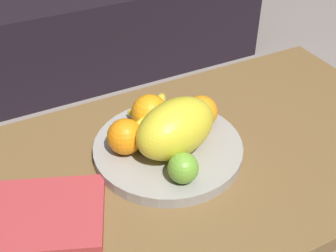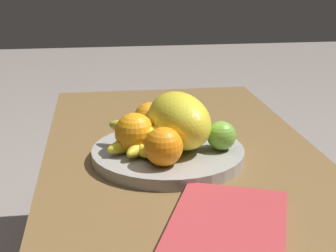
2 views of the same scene
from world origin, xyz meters
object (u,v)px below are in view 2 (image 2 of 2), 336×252
object	(u,v)px
orange_left	(150,118)
orange_right	(135,133)
coffee_table	(183,172)
banana_bunch	(140,138)
orange_front	(163,147)
magazine	(228,224)
fruit_bowl	(168,154)
apple_right	(221,136)
melon_large_front	(179,120)

from	to	relation	value
orange_left	orange_right	world-z (taller)	orange_right
coffee_table	banana_bunch	bearing A→B (deg)	110.21
orange_left	orange_right	distance (m)	0.12
orange_front	magazine	world-z (taller)	orange_front
fruit_bowl	orange_right	xyz separation A→B (m)	(-0.01, 0.07, 0.05)
coffee_table	orange_left	bearing A→B (deg)	45.67
coffee_table	orange_left	size ratio (longest dim) A/B	15.09
apple_right	banana_bunch	bearing A→B (deg)	83.16
fruit_bowl	orange_left	world-z (taller)	orange_left
orange_left	apple_right	distance (m)	0.18
apple_right	orange_left	bearing A→B (deg)	48.79
fruit_bowl	orange_left	size ratio (longest dim) A/B	4.35
melon_large_front	fruit_bowl	bearing A→B (deg)	103.10
coffee_table	magazine	distance (m)	0.34
orange_left	coffee_table	bearing A→B (deg)	-134.33
coffee_table	orange_right	distance (m)	0.16
orange_front	orange_right	xyz separation A→B (m)	(0.08, 0.05, 0.00)
melon_large_front	orange_left	xyz separation A→B (m)	(0.09, 0.05, -0.02)
orange_front	orange_left	world-z (taller)	orange_front
coffee_table	orange_front	world-z (taller)	orange_front
fruit_bowl	orange_front	bearing A→B (deg)	166.34
orange_front	banana_bunch	size ratio (longest dim) A/B	0.46
melon_large_front	banana_bunch	xyz separation A→B (m)	(-0.01, 0.08, -0.03)
coffee_table	apple_right	size ratio (longest dim) A/B	18.26
orange_left	orange_right	size ratio (longest dim) A/B	0.90
apple_right	magazine	world-z (taller)	apple_right
banana_bunch	magazine	bearing A→B (deg)	-159.38
coffee_table	magazine	bearing A→B (deg)	-177.41
orange_front	apple_right	size ratio (longest dim) A/B	1.24
orange_front	orange_right	distance (m)	0.09
melon_large_front	apple_right	distance (m)	0.09
orange_left	banana_bunch	xyz separation A→B (m)	(-0.10, 0.03, -0.01)
orange_front	orange_right	size ratio (longest dim) A/B	0.92
banana_bunch	fruit_bowl	bearing A→B (deg)	-87.44
melon_large_front	orange_left	bearing A→B (deg)	29.33
fruit_bowl	apple_right	size ratio (longest dim) A/B	5.26
orange_left	magazine	world-z (taller)	orange_left
melon_large_front	magazine	distance (m)	0.32
coffee_table	fruit_bowl	distance (m)	0.08
orange_right	magazine	size ratio (longest dim) A/B	0.33
banana_bunch	coffee_table	bearing A→B (deg)	-69.79
orange_left	apple_right	bearing A→B (deg)	-131.21
coffee_table	orange_right	xyz separation A→B (m)	(-0.04, 0.11, 0.11)
magazine	orange_front	bearing A→B (deg)	41.03
coffee_table	orange_front	size ratio (longest dim) A/B	14.68
coffee_table	orange_left	world-z (taller)	orange_left
coffee_table	melon_large_front	distance (m)	0.13
orange_front	banana_bunch	distance (m)	0.09
orange_left	magazine	xyz separation A→B (m)	(-0.40, -0.08, -0.05)
orange_right	magazine	xyz separation A→B (m)	(-0.29, -0.12, -0.06)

